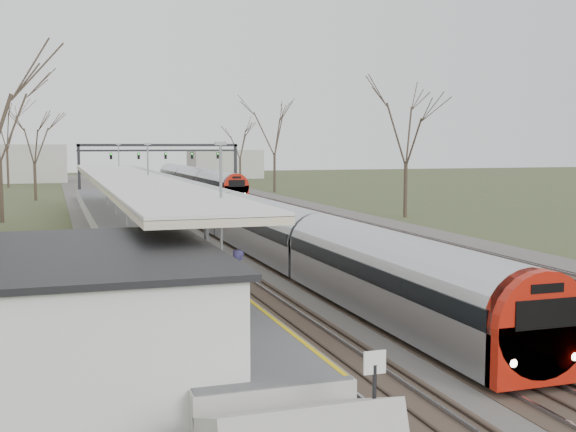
% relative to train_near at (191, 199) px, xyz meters
% --- Properties ---
extents(track_bed, '(24.00, 160.00, 0.22)m').
position_rel_train_near_xyz_m(track_bed, '(2.76, 7.00, -1.42)').
color(track_bed, '#474442').
rests_on(track_bed, ground).
extents(platform, '(3.50, 69.00, 1.00)m').
position_rel_train_near_xyz_m(platform, '(-6.55, -10.50, -0.98)').
color(platform, '#9E9B93').
rests_on(platform, ground).
extents(canopy, '(4.10, 50.00, 3.11)m').
position_rel_train_near_xyz_m(canopy, '(-6.55, -15.02, 2.45)').
color(canopy, slate).
rests_on(canopy, platform).
extents(station_building, '(6.00, 9.00, 3.20)m').
position_rel_train_near_xyz_m(station_building, '(-10.00, -40.00, 0.12)').
color(station_building, silver).
rests_on(station_building, ground).
extents(signal_gantry, '(21.00, 0.59, 6.08)m').
position_rel_train_near_xyz_m(signal_gantry, '(2.79, 36.98, 3.43)').
color(signal_gantry, black).
rests_on(signal_gantry, ground).
extents(tree_east_far, '(5.00, 5.00, 10.30)m').
position_rel_train_near_xyz_m(tree_east_far, '(16.50, -6.00, 5.81)').
color(tree_east_far, '#2D231C').
rests_on(tree_east_far, ground).
extents(train_near, '(2.62, 90.21, 3.05)m').
position_rel_train_near_xyz_m(train_near, '(0.00, 0.00, 0.00)').
color(train_near, '#9FA2A8').
rests_on(train_near, ground).
extents(train_far, '(2.62, 45.21, 3.05)m').
position_rel_train_near_xyz_m(train_far, '(7.00, 34.80, 0.00)').
color(train_far, '#9FA2A8').
rests_on(train_far, ground).
extents(passenger, '(0.53, 0.74, 1.91)m').
position_rel_train_near_xyz_m(passenger, '(-5.66, -38.34, 0.47)').
color(passenger, navy).
rests_on(passenger, platform).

